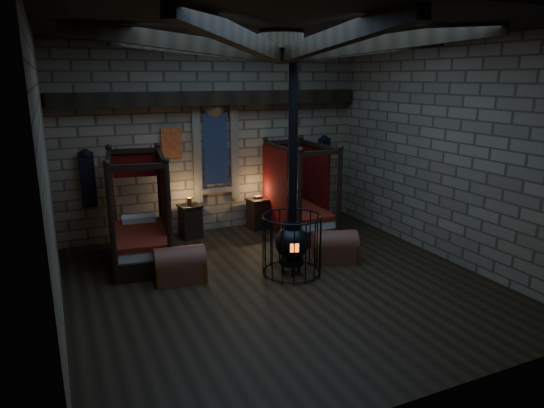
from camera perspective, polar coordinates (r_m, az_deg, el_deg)
name	(u,v)px	position (r m, az deg, el deg)	size (l,w,h in m)	color
room	(279,61)	(7.95, 0.78, 16.46)	(7.02, 7.02, 4.29)	black
bed_left	(141,235)	(9.78, -15.20, -3.58)	(1.31, 2.13, 2.10)	black
bed_right	(298,211)	(11.16, 3.12, -0.86)	(1.09, 1.99, 2.05)	black
trunk_left	(180,265)	(8.76, -10.76, -7.11)	(0.93, 0.65, 0.64)	brown
trunk_right	(335,247)	(9.58, 7.38, -5.07)	(0.98, 0.79, 0.63)	brown
nightstand_left	(190,221)	(10.98, -9.58, -1.96)	(0.52, 0.51, 0.93)	black
nightstand_right	(258,213)	(11.48, -1.67, -1.10)	(0.51, 0.49, 0.79)	black
stove	(292,240)	(8.78, 2.36, -4.23)	(1.08, 1.08, 4.05)	black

